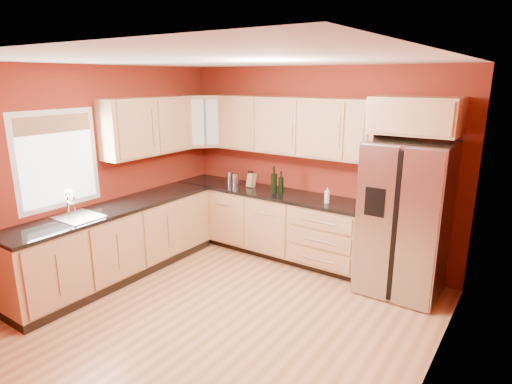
% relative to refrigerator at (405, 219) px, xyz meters
% --- Properties ---
extents(floor, '(4.00, 4.00, 0.00)m').
position_rel_refrigerator_xyz_m(floor, '(-1.35, -1.62, -0.89)').
color(floor, '#A1683E').
rests_on(floor, ground).
extents(ceiling, '(4.00, 4.00, 0.00)m').
position_rel_refrigerator_xyz_m(ceiling, '(-1.35, -1.62, 1.71)').
color(ceiling, silver).
rests_on(ceiling, wall_back).
extents(wall_back, '(4.00, 0.04, 2.60)m').
position_rel_refrigerator_xyz_m(wall_back, '(-1.35, 0.38, 0.41)').
color(wall_back, maroon).
rests_on(wall_back, floor).
extents(wall_front, '(4.00, 0.04, 2.60)m').
position_rel_refrigerator_xyz_m(wall_front, '(-1.35, -3.62, 0.41)').
color(wall_front, maroon).
rests_on(wall_front, floor).
extents(wall_left, '(0.04, 4.00, 2.60)m').
position_rel_refrigerator_xyz_m(wall_left, '(-3.35, -1.62, 0.41)').
color(wall_left, maroon).
rests_on(wall_left, floor).
extents(wall_right, '(0.04, 4.00, 2.60)m').
position_rel_refrigerator_xyz_m(wall_right, '(0.65, -1.62, 0.41)').
color(wall_right, maroon).
rests_on(wall_right, floor).
extents(base_cabinets_back, '(2.90, 0.60, 0.88)m').
position_rel_refrigerator_xyz_m(base_cabinets_back, '(-1.90, 0.07, -0.45)').
color(base_cabinets_back, tan).
rests_on(base_cabinets_back, floor).
extents(base_cabinets_left, '(0.60, 2.80, 0.88)m').
position_rel_refrigerator_xyz_m(base_cabinets_left, '(-3.05, -1.62, -0.45)').
color(base_cabinets_left, tan).
rests_on(base_cabinets_left, floor).
extents(countertop_back, '(2.90, 0.62, 0.04)m').
position_rel_refrigerator_xyz_m(countertop_back, '(-1.90, 0.06, 0.01)').
color(countertop_back, black).
rests_on(countertop_back, base_cabinets_back).
extents(countertop_left, '(0.62, 2.80, 0.04)m').
position_rel_refrigerator_xyz_m(countertop_left, '(-3.04, -1.62, 0.01)').
color(countertop_left, black).
rests_on(countertop_left, base_cabinets_left).
extents(upper_cabinets_back, '(2.30, 0.33, 0.75)m').
position_rel_refrigerator_xyz_m(upper_cabinets_back, '(-1.60, 0.21, 0.94)').
color(upper_cabinets_back, tan).
rests_on(upper_cabinets_back, wall_back).
extents(upper_cabinets_left, '(0.33, 1.35, 0.75)m').
position_rel_refrigerator_xyz_m(upper_cabinets_left, '(-3.19, -0.90, 0.94)').
color(upper_cabinets_left, tan).
rests_on(upper_cabinets_left, wall_left).
extents(corner_upper_cabinet, '(0.67, 0.67, 0.75)m').
position_rel_refrigerator_xyz_m(corner_upper_cabinet, '(-3.02, 0.04, 0.94)').
color(corner_upper_cabinet, tan).
rests_on(corner_upper_cabinet, wall_back).
extents(over_fridge_cabinet, '(0.92, 0.60, 0.40)m').
position_rel_refrigerator_xyz_m(over_fridge_cabinet, '(0.00, 0.07, 1.16)').
color(over_fridge_cabinet, tan).
rests_on(over_fridge_cabinet, wall_back).
extents(refrigerator, '(0.90, 0.75, 1.78)m').
position_rel_refrigerator_xyz_m(refrigerator, '(0.00, 0.00, 0.00)').
color(refrigerator, '#B9B8BE').
rests_on(refrigerator, floor).
extents(window, '(0.03, 0.90, 1.00)m').
position_rel_refrigerator_xyz_m(window, '(-3.33, -2.12, 0.66)').
color(window, white).
rests_on(window, wall_left).
extents(sink_faucet, '(0.50, 0.42, 0.30)m').
position_rel_refrigerator_xyz_m(sink_faucet, '(-3.04, -2.12, 0.18)').
color(sink_faucet, silver).
rests_on(sink_faucet, countertop_left).
extents(canister_left, '(0.12, 0.12, 0.18)m').
position_rel_refrigerator_xyz_m(canister_left, '(-2.61, 0.12, 0.12)').
color(canister_left, '#B9B8BE').
rests_on(canister_left, countertop_back).
extents(canister_right, '(0.14, 0.14, 0.18)m').
position_rel_refrigerator_xyz_m(canister_right, '(-2.46, 0.05, 0.12)').
color(canister_right, '#B9B8BE').
rests_on(canister_right, countertop_back).
extents(wine_bottle_a, '(0.08, 0.08, 0.30)m').
position_rel_refrigerator_xyz_m(wine_bottle_a, '(-1.69, 0.06, 0.18)').
color(wine_bottle_a, black).
rests_on(wine_bottle_a, countertop_back).
extents(wine_bottle_b, '(0.10, 0.10, 0.37)m').
position_rel_refrigerator_xyz_m(wine_bottle_b, '(-1.77, 0.01, 0.22)').
color(wine_bottle_b, black).
rests_on(wine_bottle_b, countertop_back).
extents(knife_block, '(0.12, 0.11, 0.20)m').
position_rel_refrigerator_xyz_m(knife_block, '(-2.22, 0.12, 0.13)').
color(knife_block, '#A57D50').
rests_on(knife_block, countertop_back).
extents(soap_dispenser, '(0.07, 0.07, 0.19)m').
position_rel_refrigerator_xyz_m(soap_dispenser, '(-0.97, -0.01, 0.13)').
color(soap_dispenser, silver).
rests_on(soap_dispenser, countertop_back).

